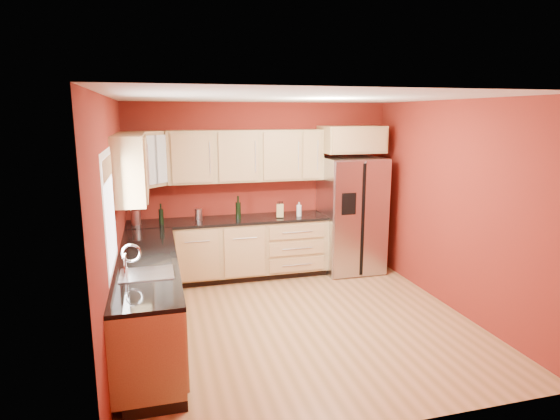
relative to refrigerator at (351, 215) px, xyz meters
name	(u,v)px	position (x,y,z in m)	size (l,w,h in m)	color
floor	(299,322)	(-1.35, -1.62, -0.89)	(4.00, 4.00, 0.00)	olive
ceiling	(301,97)	(-1.35, -1.62, 1.71)	(4.00, 4.00, 0.00)	silver
wall_back	(261,189)	(-1.35, 0.38, 0.41)	(4.00, 0.04, 2.60)	maroon
wall_front	(382,271)	(-1.35, -3.62, 0.41)	(4.00, 0.04, 2.60)	maroon
wall_left	(114,226)	(-3.35, -1.62, 0.41)	(0.04, 4.00, 2.60)	maroon
wall_right	(453,206)	(0.65, -1.62, 0.41)	(0.04, 4.00, 2.60)	maroon
base_cabinets_back	(230,250)	(-1.90, 0.07, -0.45)	(2.90, 0.60, 0.88)	#A0764D
base_cabinets_left	(149,302)	(-3.05, -1.62, -0.45)	(0.60, 2.80, 0.88)	#A0764D
countertop_back	(229,220)	(-1.90, 0.06, 0.01)	(2.90, 0.62, 0.04)	black
countertop_left	(147,261)	(-3.04, -1.62, 0.01)	(0.62, 2.80, 0.04)	black
upper_cabinets_back	(247,156)	(-1.60, 0.21, 0.94)	(2.30, 0.33, 0.75)	#A0764D
upper_cabinets_left	(130,167)	(-3.19, -0.90, 0.94)	(0.33, 1.35, 0.75)	#A0764D
corner_upper_cabinet	(146,159)	(-3.02, 0.04, 0.94)	(0.62, 0.33, 0.75)	#A0764D
over_fridge_cabinet	(352,139)	(0.00, 0.07, 1.16)	(0.92, 0.60, 0.40)	#A0764D
refrigerator	(351,215)	(0.00, 0.00, 0.00)	(0.90, 0.75, 1.78)	silver
window	(110,211)	(-3.33, -2.12, 0.66)	(0.03, 0.90, 1.00)	white
sink_faucet	(146,259)	(-3.04, -2.12, 0.18)	(0.50, 0.42, 0.30)	white
canister_left	(136,217)	(-3.20, 0.03, 0.14)	(0.13, 0.13, 0.21)	silver
canister_right	(199,215)	(-2.34, 0.09, 0.12)	(0.10, 0.10, 0.17)	silver
wine_bottle_a	(161,214)	(-2.86, -0.01, 0.18)	(0.07, 0.07, 0.29)	black
wine_bottle_b	(238,208)	(-1.77, 0.03, 0.20)	(0.08, 0.08, 0.34)	black
knife_block	(280,211)	(-1.15, -0.01, 0.13)	(0.10, 0.09, 0.20)	#A78A51
soap_dispenser	(299,209)	(-0.85, -0.01, 0.14)	(0.07, 0.07, 0.21)	silver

